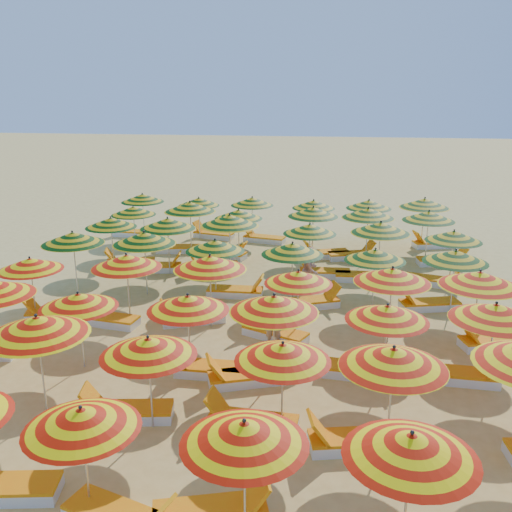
{
  "coord_description": "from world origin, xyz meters",
  "views": [
    {
      "loc": [
        2.2,
        -14.89,
        6.25
      ],
      "look_at": [
        0.0,
        0.5,
        1.6
      ],
      "focal_mm": 40.0,
      "sensor_mm": 36.0,
      "label": 1
    }
  ],
  "objects_px": {
    "lounger_11": "(245,377)",
    "lounger_19": "(237,291)",
    "lounger_16": "(192,317)",
    "beachgoer_b": "(311,270)",
    "umbrella_20": "(210,263)",
    "umbrella_22": "(392,275)",
    "umbrella_17": "(495,312)",
    "lounger_30": "(325,254)",
    "umbrella_28": "(375,255)",
    "umbrella_29": "(456,256)",
    "umbrella_43": "(199,202)",
    "umbrella_26": "(215,246)",
    "lounger_17": "(274,333)",
    "umbrella_35": "(454,236)",
    "lounger_5": "(126,411)",
    "umbrella_45": "(314,204)",
    "beachgoer_a": "(273,321)",
    "umbrella_15": "(274,304)",
    "lounger_13": "(460,375)",
    "umbrella_8": "(148,347)",
    "umbrella_7": "(37,326)",
    "umbrella_39": "(313,212)",
    "lounger_6": "(250,422)",
    "lounger_14": "(56,313)",
    "umbrella_31": "(168,224)",
    "umbrella_46": "(369,204)",
    "lounger_18": "(493,342)",
    "umbrella_16": "(387,313)",
    "lounger_7": "(354,441)",
    "lounger_0": "(1,488)",
    "umbrella_21": "(298,277)",
    "lounger_10": "(211,369)",
    "umbrella_42": "(142,198)",
    "umbrella_41": "(429,216)",
    "umbrella_44": "(252,201)",
    "umbrella_30": "(111,223)",
    "lounger_15": "(106,319)",
    "umbrella_25": "(144,238)",
    "umbrella_14": "(188,303)",
    "umbrella_33": "(310,229)",
    "umbrella_32": "(230,220)",
    "lounger_36": "(433,244)",
    "lounger_20": "(311,302)",
    "umbrella_9": "(283,352)",
    "lounger_34": "(213,234)",
    "lounger_23": "(158,267)",
    "umbrella_23": "(480,279)",
    "umbrella_40": "(368,213)",
    "lounger_33": "(131,233)",
    "lounger_35": "(263,238)",
    "lounger_21": "(428,304)",
    "lounger_26": "(362,276)",
    "umbrella_18": "(30,264)",
    "umbrella_38": "(239,214)",
    "umbrella_3": "(244,433)",
    "umbrella_27": "(292,249)",
    "lounger_29": "(225,254)",
    "lounger_31": "(352,255)",
    "umbrella_13": "(78,301)",
    "umbrella_34": "(381,228)"
  },
  "relations": [
    {
      "from": "umbrella_25",
      "to": "lounger_10",
      "type": "distance_m",
      "value": 5.96
    },
    {
      "from": "lounger_13",
      "to": "lounger_34",
      "type": "relative_size",
      "value": 0.97
    },
    {
      "from": "umbrella_35",
      "to": "lounger_5",
      "type": "xyz_separation_m",
      "value": [
        -7.65,
        -8.93,
        -1.51
      ]
    },
    {
      "from": "lounger_30",
      "to": "umbrella_28",
      "type": "bearing_deg",
      "value": 85.4
    },
    {
      "from": "umbrella_22",
      "to": "umbrella_28",
      "type": "distance_m",
      "value": 2.24
    },
    {
      "from": "lounger_11",
      "to": "lounger_19",
      "type": "bearing_deg",
      "value": -98.29
    },
    {
      "from": "umbrella_17",
      "to": "lounger_30",
      "type": "distance_m",
      "value": 10.14
    },
    {
      "from": "lounger_7",
      "to": "lounger_16",
      "type": "relative_size",
      "value": 1.0
    },
    {
      "from": "umbrella_14",
      "to": "umbrella_41",
      "type": "relative_size",
      "value": 1.16
    },
    {
      "from": "lounger_18",
      "to": "beachgoer_b",
      "type": "distance_m",
      "value": 5.79
    },
    {
      "from": "umbrella_29",
      "to": "umbrella_43",
      "type": "relative_size",
      "value": 1.17
    },
    {
      "from": "umbrella_15",
      "to": "umbrella_39",
      "type": "height_order",
      "value": "umbrella_15"
    },
    {
      "from": "umbrella_22",
      "to": "umbrella_20",
      "type": "bearing_deg",
      "value": 176.43
    },
    {
      "from": "umbrella_26",
      "to": "lounger_17",
      "type": "xyz_separation_m",
      "value": [
        2.08,
        -2.65,
        -1.51
      ]
    },
    {
      "from": "umbrella_8",
      "to": "umbrella_7",
      "type": "bearing_deg",
      "value": 174.76
    },
    {
      "from": "umbrella_15",
      "to": "umbrella_27",
      "type": "xyz_separation_m",
      "value": [
        0.02,
        4.66,
        -0.1
      ]
    },
    {
      "from": "umbrella_9",
      "to": "umbrella_15",
      "type": "xyz_separation_m",
      "value": [
        -0.38,
        1.96,
        0.15
      ]
    },
    {
      "from": "umbrella_20",
      "to": "umbrella_22",
      "type": "relative_size",
      "value": 1.12
    },
    {
      "from": "umbrella_30",
      "to": "lounger_15",
      "type": "relative_size",
      "value": 1.24
    },
    {
      "from": "lounger_16",
      "to": "lounger_31",
      "type": "relative_size",
      "value": 1.0
    },
    {
      "from": "umbrella_20",
      "to": "umbrella_3",
      "type": "bearing_deg",
      "value": -73.88
    },
    {
      "from": "umbrella_13",
      "to": "umbrella_31",
      "type": "height_order",
      "value": "umbrella_31"
    },
    {
      "from": "umbrella_7",
      "to": "lounger_0",
      "type": "relative_size",
      "value": 1.31
    },
    {
      "from": "lounger_14",
      "to": "lounger_29",
      "type": "height_order",
      "value": "same"
    },
    {
      "from": "umbrella_21",
      "to": "lounger_34",
      "type": "relative_size",
      "value": 1.01
    },
    {
      "from": "umbrella_21",
      "to": "lounger_35",
      "type": "distance_m",
      "value": 9.51
    },
    {
      "from": "lounger_11",
      "to": "umbrella_33",
      "type": "bearing_deg",
      "value": -117.72
    },
    {
      "from": "umbrella_45",
      "to": "beachgoer_a",
      "type": "distance_m",
      "value": 9.93
    },
    {
      "from": "umbrella_15",
      "to": "lounger_17",
      "type": "relative_size",
      "value": 1.2
    },
    {
      "from": "lounger_16",
      "to": "lounger_20",
      "type": "distance_m",
      "value": 3.57
    },
    {
      "from": "umbrella_3",
      "to": "umbrella_34",
      "type": "bearing_deg",
      "value": 77.54
    },
    {
      "from": "umbrella_41",
      "to": "umbrella_44",
      "type": "height_order",
      "value": "umbrella_41"
    },
    {
      "from": "umbrella_9",
      "to": "umbrella_26",
      "type": "height_order",
      "value": "umbrella_26"
    },
    {
      "from": "umbrella_33",
      "to": "lounger_23",
      "type": "xyz_separation_m",
      "value": [
        -5.28,
        -0.17,
        -1.52
      ]
    },
    {
      "from": "lounger_16",
      "to": "beachgoer_b",
      "type": "height_order",
      "value": "beachgoer_b"
    },
    {
      "from": "umbrella_33",
      "to": "lounger_35",
      "type": "bearing_deg",
      "value": 116.53
    },
    {
      "from": "umbrella_18",
      "to": "umbrella_38",
      "type": "height_order",
      "value": "umbrella_38"
    },
    {
      "from": "lounger_10",
      "to": "umbrella_42",
      "type": "bearing_deg",
      "value": -64.15
    },
    {
      "from": "umbrella_16",
      "to": "lounger_7",
      "type": "bearing_deg",
      "value": -105.37
    },
    {
      "from": "lounger_23",
      "to": "lounger_7",
      "type": "bearing_deg",
      "value": -63.6
    },
    {
      "from": "umbrella_15",
      "to": "lounger_13",
      "type": "height_order",
      "value": "umbrella_15"
    },
    {
      "from": "umbrella_23",
      "to": "umbrella_40",
      "type": "relative_size",
      "value": 0.92
    },
    {
      "from": "lounger_6",
      "to": "lounger_14",
      "type": "xyz_separation_m",
      "value": [
        -6.19,
        4.56,
        0.0
      ]
    },
    {
      "from": "umbrella_31",
      "to": "umbrella_46",
      "type": "height_order",
      "value": "umbrella_31"
    },
    {
      "from": "umbrella_32",
      "to": "lounger_36",
      "type": "distance_m",
      "value": 8.85
    },
    {
      "from": "umbrella_21",
      "to": "lounger_5",
      "type": "bearing_deg",
      "value": -125.31
    },
    {
      "from": "lounger_16",
      "to": "lounger_33",
      "type": "distance_m",
      "value": 10.09
    },
    {
      "from": "umbrella_42",
      "to": "lounger_34",
      "type": "height_order",
      "value": "umbrella_42"
    },
    {
      "from": "umbrella_8",
      "to": "umbrella_33",
      "type": "xyz_separation_m",
      "value": [
        2.47,
        9.41,
        -0.01
      ]
    },
    {
      "from": "lounger_21",
      "to": "lounger_26",
      "type": "relative_size",
      "value": 1.04
    }
  ]
}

